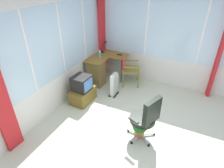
{
  "coord_description": "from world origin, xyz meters",
  "views": [
    {
      "loc": [
        -2.77,
        -0.71,
        2.91
      ],
      "look_at": [
        0.53,
        0.89,
        0.72
      ],
      "focal_mm": 30.51,
      "sensor_mm": 36.0,
      "label": 1
    }
  ],
  "objects_px": {
    "office_chair": "(146,117)",
    "potted_plant": "(140,127)",
    "tv_on_stand": "(82,91)",
    "space_heater": "(114,84)",
    "desk": "(97,71)",
    "desk_lamp": "(105,44)",
    "spray_bottle": "(100,54)",
    "wooden_armchair": "(127,66)",
    "tv_remote": "(120,55)"
  },
  "relations": [
    {
      "from": "office_chair",
      "to": "desk",
      "type": "bearing_deg",
      "value": 52.06
    },
    {
      "from": "space_heater",
      "to": "office_chair",
      "type": "bearing_deg",
      "value": -134.26
    },
    {
      "from": "desk",
      "to": "potted_plant",
      "type": "bearing_deg",
      "value": -129.19
    },
    {
      "from": "desk",
      "to": "tv_on_stand",
      "type": "distance_m",
      "value": 0.96
    },
    {
      "from": "tv_remote",
      "to": "spray_bottle",
      "type": "height_order",
      "value": "spray_bottle"
    },
    {
      "from": "desk",
      "to": "tv_on_stand",
      "type": "xyz_separation_m",
      "value": [
        -0.94,
        -0.11,
        -0.09
      ]
    },
    {
      "from": "spray_bottle",
      "to": "wooden_armchair",
      "type": "bearing_deg",
      "value": -79.77
    },
    {
      "from": "tv_remote",
      "to": "spray_bottle",
      "type": "xyz_separation_m",
      "value": [
        -0.39,
        0.45,
        0.09
      ]
    },
    {
      "from": "tv_remote",
      "to": "office_chair",
      "type": "distance_m",
      "value": 2.58
    },
    {
      "from": "tv_on_stand",
      "to": "potted_plant",
      "type": "relative_size",
      "value": 1.67
    },
    {
      "from": "tv_on_stand",
      "to": "space_heater",
      "type": "relative_size",
      "value": 1.14
    },
    {
      "from": "space_heater",
      "to": "tv_remote",
      "type": "bearing_deg",
      "value": 15.83
    },
    {
      "from": "tv_on_stand",
      "to": "potted_plant",
      "type": "height_order",
      "value": "tv_on_stand"
    },
    {
      "from": "tv_remote",
      "to": "tv_on_stand",
      "type": "distance_m",
      "value": 1.65
    },
    {
      "from": "office_chair",
      "to": "tv_remote",
      "type": "bearing_deg",
      "value": 35.09
    },
    {
      "from": "spray_bottle",
      "to": "space_heater",
      "type": "distance_m",
      "value": 1.04
    },
    {
      "from": "desk_lamp",
      "to": "wooden_armchair",
      "type": "relative_size",
      "value": 0.41
    },
    {
      "from": "wooden_armchair",
      "to": "spray_bottle",
      "type": "bearing_deg",
      "value": 100.23
    },
    {
      "from": "desk_lamp",
      "to": "spray_bottle",
      "type": "height_order",
      "value": "desk_lamp"
    },
    {
      "from": "desk_lamp",
      "to": "tv_remote",
      "type": "xyz_separation_m",
      "value": [
        -0.05,
        -0.51,
        -0.22
      ]
    },
    {
      "from": "tv_remote",
      "to": "potted_plant",
      "type": "height_order",
      "value": "tv_remote"
    },
    {
      "from": "desk_lamp",
      "to": "tv_remote",
      "type": "height_order",
      "value": "desk_lamp"
    },
    {
      "from": "spray_bottle",
      "to": "space_heater",
      "type": "height_order",
      "value": "spray_bottle"
    },
    {
      "from": "desk",
      "to": "tv_remote",
      "type": "relative_size",
      "value": 7.52
    },
    {
      "from": "desk_lamp",
      "to": "space_heater",
      "type": "relative_size",
      "value": 0.58
    },
    {
      "from": "potted_plant",
      "to": "desk_lamp",
      "type": "bearing_deg",
      "value": 41.44
    },
    {
      "from": "desk_lamp",
      "to": "potted_plant",
      "type": "bearing_deg",
      "value": -138.56
    },
    {
      "from": "tv_remote",
      "to": "spray_bottle",
      "type": "relative_size",
      "value": 0.69
    },
    {
      "from": "office_chair",
      "to": "potted_plant",
      "type": "xyz_separation_m",
      "value": [
        0.02,
        0.11,
        -0.32
      ]
    },
    {
      "from": "spray_bottle",
      "to": "space_heater",
      "type": "bearing_deg",
      "value": -126.6
    },
    {
      "from": "tv_remote",
      "to": "spray_bottle",
      "type": "bearing_deg",
      "value": 120.16
    },
    {
      "from": "spray_bottle",
      "to": "wooden_armchair",
      "type": "height_order",
      "value": "spray_bottle"
    },
    {
      "from": "spray_bottle",
      "to": "space_heater",
      "type": "xyz_separation_m",
      "value": [
        -0.53,
        -0.71,
        -0.55
      ]
    },
    {
      "from": "tv_remote",
      "to": "wooden_armchair",
      "type": "height_order",
      "value": "wooden_armchair"
    },
    {
      "from": "tv_remote",
      "to": "wooden_armchair",
      "type": "bearing_deg",
      "value": -136.23
    },
    {
      "from": "desk",
      "to": "office_chair",
      "type": "height_order",
      "value": "office_chair"
    },
    {
      "from": "desk_lamp",
      "to": "desk",
      "type": "bearing_deg",
      "value": -174.24
    },
    {
      "from": "office_chair",
      "to": "potted_plant",
      "type": "relative_size",
      "value": 2.31
    },
    {
      "from": "desk",
      "to": "office_chair",
      "type": "bearing_deg",
      "value": -127.94
    },
    {
      "from": "space_heater",
      "to": "spray_bottle",
      "type": "bearing_deg",
      "value": 53.4
    },
    {
      "from": "office_chair",
      "to": "space_heater",
      "type": "distance_m",
      "value": 1.72
    },
    {
      "from": "wooden_armchair",
      "to": "tv_on_stand",
      "type": "bearing_deg",
      "value": 152.68
    },
    {
      "from": "desk_lamp",
      "to": "potted_plant",
      "type": "xyz_separation_m",
      "value": [
        -2.13,
        -1.88,
        -0.76
      ]
    },
    {
      "from": "desk_lamp",
      "to": "spray_bottle",
      "type": "bearing_deg",
      "value": -172.21
    },
    {
      "from": "office_chair",
      "to": "space_heater",
      "type": "bearing_deg",
      "value": 45.74
    },
    {
      "from": "wooden_armchair",
      "to": "office_chair",
      "type": "distance_m",
      "value": 2.18
    },
    {
      "from": "spray_bottle",
      "to": "office_chair",
      "type": "distance_m",
      "value": 2.6
    },
    {
      "from": "desk",
      "to": "tv_on_stand",
      "type": "bearing_deg",
      "value": -173.19
    },
    {
      "from": "spray_bottle",
      "to": "wooden_armchair",
      "type": "xyz_separation_m",
      "value": [
        0.14,
        -0.79,
        -0.29
      ]
    },
    {
      "from": "desk_lamp",
      "to": "potted_plant",
      "type": "distance_m",
      "value": 2.94
    }
  ]
}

